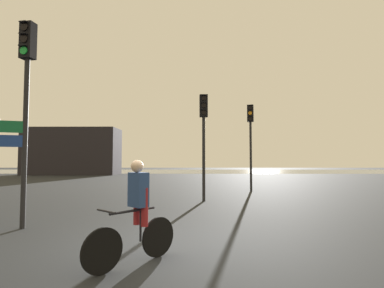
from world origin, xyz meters
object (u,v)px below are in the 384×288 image
Objects in this scene: traffic_light_far_right at (251,131)px; cyclist at (136,211)px; traffic_light_near_left at (26,85)px; distant_building at (73,151)px; traffic_light_center at (204,127)px.

traffic_light_far_right is 2.81× the size of cyclist.
traffic_light_far_right is at bearing -67.59° from cyclist.
distant_building is at bearing -59.63° from traffic_light_near_left.
distant_building reaches higher than traffic_light_far_right.
distant_building is 26.39m from traffic_light_center.
cyclist is at bearing 153.24° from traffic_light_near_left.
traffic_light_near_left is (9.83, -26.96, 0.80)m from distant_building.
distant_building is 6.33× the size of cyclist.
traffic_light_far_right is (16.87, -18.34, 0.53)m from distant_building.
traffic_light_near_left is (-7.05, -8.62, 0.28)m from traffic_light_far_right.
traffic_light_near_left is (-4.45, -4.76, 0.47)m from traffic_light_center.
traffic_light_center is 6.53m from traffic_light_near_left.
traffic_light_near_left is at bearing 4.75° from cyclist.
traffic_light_far_right reaches higher than cyclist.
traffic_light_near_left is 4.75m from cyclist.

